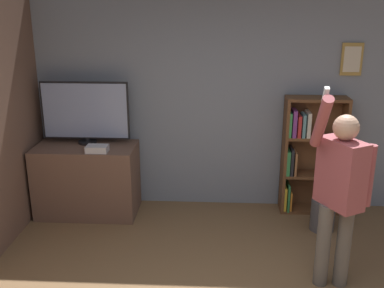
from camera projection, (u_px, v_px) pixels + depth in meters
wall_back at (218, 100)px, 5.46m from camera, size 6.40×0.09×2.70m
tv_ledge at (87, 180)px, 5.45m from camera, size 1.19×0.63×0.86m
television at (85, 112)px, 5.32m from camera, size 1.04×0.22×0.75m
game_console at (97, 149)px, 5.10m from camera, size 0.24×0.16×0.08m
bookshelf at (307, 154)px, 5.42m from camera, size 0.72×0.28×1.44m
person at (340, 187)px, 3.86m from camera, size 0.55×0.54×1.87m
waste_bin at (323, 215)px, 5.09m from camera, size 0.27×0.27×0.37m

